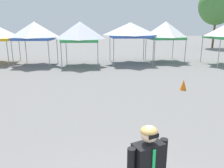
# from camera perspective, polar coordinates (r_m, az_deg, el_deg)

# --- Properties ---
(canopy_tent_behind_center) EXTENTS (3.01, 3.01, 3.42)m
(canopy_tent_behind_center) POSITION_cam_1_polar(r_m,az_deg,el_deg) (18.73, -19.59, 12.98)
(canopy_tent_behind_center) COLOR #9E9EA3
(canopy_tent_behind_center) RESTS_ON ground
(canopy_tent_behind_left) EXTENTS (2.82, 2.82, 3.42)m
(canopy_tent_behind_left) POSITION_cam_1_polar(r_m,az_deg,el_deg) (17.54, -8.32, 13.41)
(canopy_tent_behind_left) COLOR #9E9EA3
(canopy_tent_behind_left) RESTS_ON ground
(canopy_tent_behind_right) EXTENTS (3.41, 3.41, 3.37)m
(canopy_tent_behind_right) POSITION_cam_1_polar(r_m,az_deg,el_deg) (18.62, 4.84, 13.89)
(canopy_tent_behind_right) COLOR #9E9EA3
(canopy_tent_behind_right) RESTS_ON ground
(canopy_tent_right_of_center) EXTENTS (2.97, 2.97, 3.47)m
(canopy_tent_right_of_center) POSITION_cam_1_polar(r_m,az_deg,el_deg) (20.07, 13.85, 13.46)
(canopy_tent_right_of_center) COLOR #9E9EA3
(canopy_tent_right_of_center) RESTS_ON ground
(tree_behind_tents_right) EXTENTS (4.94, 4.94, 8.65)m
(tree_behind_tents_right) POSITION_cam_1_polar(r_m,az_deg,el_deg) (35.17, 25.83, 18.15)
(tree_behind_tents_right) COLOR brown
(tree_behind_tents_right) RESTS_ON ground
(traffic_cone_lot_center) EXTENTS (0.32, 0.32, 0.52)m
(traffic_cone_lot_center) POSITION_cam_1_polar(r_m,az_deg,el_deg) (11.30, 18.19, -0.21)
(traffic_cone_lot_center) COLOR orange
(traffic_cone_lot_center) RESTS_ON ground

